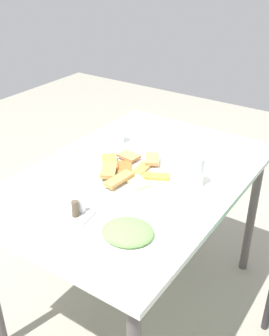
% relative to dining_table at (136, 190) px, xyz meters
% --- Properties ---
extents(ground_plane, '(6.00, 6.00, 0.00)m').
position_rel_dining_table_xyz_m(ground_plane, '(0.00, 0.00, -0.67)').
color(ground_plane, gray).
extents(dining_table, '(1.21, 0.83, 0.75)m').
position_rel_dining_table_xyz_m(dining_table, '(0.00, 0.00, 0.00)').
color(dining_table, white).
rests_on(dining_table, ground_plane).
extents(pide_platter, '(0.35, 0.34, 0.04)m').
position_rel_dining_table_xyz_m(pide_platter, '(0.02, -0.01, 0.09)').
color(pide_platter, white).
rests_on(pide_platter, dining_table).
extents(salad_plate_greens, '(0.22, 0.22, 0.04)m').
position_rel_dining_table_xyz_m(salad_plate_greens, '(0.36, 0.21, 0.10)').
color(salad_plate_greens, white).
rests_on(salad_plate_greens, dining_table).
extents(soda_can, '(0.09, 0.09, 0.12)m').
position_rel_dining_table_xyz_m(soda_can, '(-0.06, 0.24, 0.14)').
color(soda_can, silver).
rests_on(soda_can, dining_table).
extents(drinking_glass, '(0.07, 0.07, 0.09)m').
position_rel_dining_table_xyz_m(drinking_glass, '(-0.20, -0.25, 0.13)').
color(drinking_glass, silver).
rests_on(drinking_glass, dining_table).
extents(paper_napkin, '(0.15, 0.15, 0.00)m').
position_rel_dining_table_xyz_m(paper_napkin, '(0.31, -0.21, 0.08)').
color(paper_napkin, white).
rests_on(paper_napkin, dining_table).
extents(fork, '(0.19, 0.08, 0.00)m').
position_rel_dining_table_xyz_m(fork, '(0.31, -0.23, 0.09)').
color(fork, silver).
rests_on(fork, paper_napkin).
extents(spoon, '(0.16, 0.09, 0.00)m').
position_rel_dining_table_xyz_m(spoon, '(0.31, -0.19, 0.09)').
color(spoon, silver).
rests_on(spoon, paper_napkin).
extents(condiment_caddy, '(0.10, 0.10, 0.07)m').
position_rel_dining_table_xyz_m(condiment_caddy, '(0.36, -0.00, 0.10)').
color(condiment_caddy, '#B2B2B7').
rests_on(condiment_caddy, dining_table).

